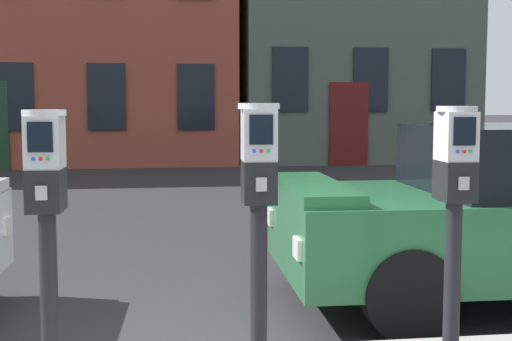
# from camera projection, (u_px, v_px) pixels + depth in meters

# --- Properties ---
(parking_meter_near_kerb) EXTENTS (0.22, 0.26, 1.43)m
(parking_meter_near_kerb) POSITION_uv_depth(u_px,v_px,m) (46.00, 199.00, 3.60)
(parking_meter_near_kerb) COLOR black
(parking_meter_near_kerb) RESTS_ON sidewalk_slab
(parking_meter_twin_adjacent) EXTENTS (0.22, 0.26, 1.46)m
(parking_meter_twin_adjacent) POSITION_uv_depth(u_px,v_px,m) (259.00, 191.00, 3.75)
(parking_meter_twin_adjacent) COLOR black
(parking_meter_twin_adjacent) RESTS_ON sidewalk_slab
(parking_meter_end_of_row) EXTENTS (0.22, 0.26, 1.44)m
(parking_meter_end_of_row) POSITION_uv_depth(u_px,v_px,m) (455.00, 189.00, 3.90)
(parking_meter_end_of_row) COLOR black
(parking_meter_end_of_row) RESTS_ON sidewalk_slab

